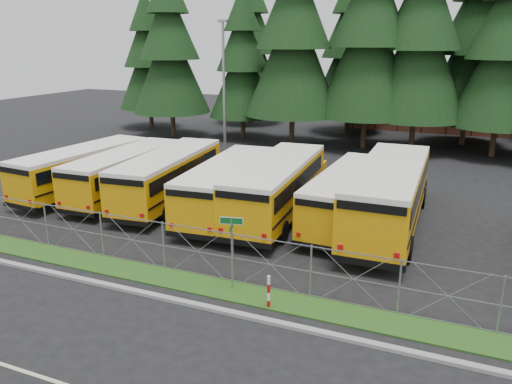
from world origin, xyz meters
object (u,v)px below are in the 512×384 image
bus_3 (230,187)px  bus_4 (279,189)px  bus_5 (349,197)px  bus_1 (129,174)px  street_sign (232,238)px  bus_6 (389,196)px  striped_bollard (269,292)px  light_standard (224,86)px  bus_2 (172,177)px  bus_0 (88,170)px

bus_3 → bus_4: (2.58, 0.45, 0.10)m
bus_5 → bus_1: bearing=-175.5°
street_sign → bus_6: bearing=63.5°
striped_bollard → light_standard: bearing=119.8°
bus_2 → bus_3: bus_2 is taller
bus_2 → striped_bollard: (9.22, -8.84, -0.82)m
bus_4 → street_sign: bus_4 is taller
bus_0 → bus_5: bus_0 is taller
bus_6 → light_standard: bearing=142.5°
bus_0 → light_standard: (3.64, 10.96, 4.13)m
bus_2 → street_sign: 11.11m
bus_0 → bus_4: bus_4 is taller
bus_0 → bus_6: (17.34, 0.73, 0.24)m
bus_3 → light_standard: (-5.68, 11.04, 4.11)m
bus_1 → striped_bollard: bus_1 is taller
bus_1 → light_standard: size_ratio=1.02×
bus_0 → street_sign: street_sign is taller
bus_5 → street_sign: street_sign is taller
bus_1 → bus_3: bus_3 is taller
bus_2 → bus_6: bearing=-3.5°
street_sign → striped_bollard: size_ratio=2.34×
bus_4 → light_standard: (-8.27, 10.59, 4.01)m
bus_5 → striped_bollard: size_ratio=8.58×
bus_5 → street_sign: bearing=-102.8°
bus_2 → bus_3: bearing=-11.8°
bus_0 → bus_4: size_ratio=0.92×
bus_0 → bus_1: size_ratio=1.01×
bus_2 → bus_6: (11.78, 0.39, 0.19)m
bus_1 → bus_3: (6.59, -0.36, 0.03)m
bus_3 → bus_0: bearing=174.7°
bus_2 → striped_bollard: bearing=-49.2°
striped_bollard → bus_4: bearing=107.9°
bus_1 → street_sign: bearing=-39.6°
striped_bollard → light_standard: (-11.13, 19.46, 4.90)m
bus_3 → bus_4: 2.62m
bus_5 → striped_bollard: 9.35m
bus_1 → street_sign: size_ratio=3.68×
bus_1 → light_standard: bearing=83.5°
bus_0 → striped_bollard: bearing=-24.8°
bus_2 → bus_5: size_ratio=1.06×
bus_0 → bus_6: bus_6 is taller
striped_bollard → bus_1: bearing=143.9°
bus_4 → bus_6: (5.43, 0.36, 0.13)m
bus_0 → light_standard: size_ratio=1.04×
bus_1 → bus_4: 9.17m
bus_5 → bus_3: bearing=-169.6°
bus_1 → street_sign: 13.15m
bus_4 → street_sign: (1.18, -8.16, 0.54)m
bus_1 → light_standard: (0.90, 10.67, 4.14)m
bus_1 → bus_4: size_ratio=0.91×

